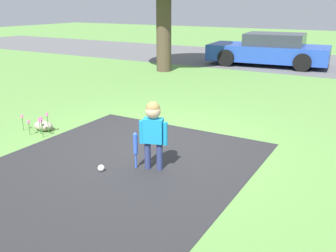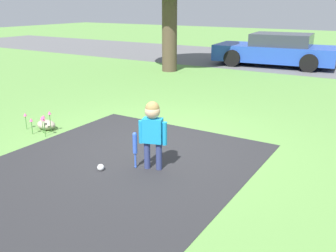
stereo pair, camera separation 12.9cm
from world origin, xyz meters
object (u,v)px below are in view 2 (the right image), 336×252
object	(u,v)px
child	(153,126)
parked_car	(276,50)
sports_ball	(101,167)
baseball_bat	(135,145)

from	to	relation	value
child	parked_car	world-z (taller)	parked_car
child	parked_car	distance (m)	10.11
sports_ball	parked_car	bearing A→B (deg)	93.43
baseball_bat	parked_car	size ratio (longest dim) A/B	0.12
baseball_bat	sports_ball	world-z (taller)	baseball_bat
child	sports_ball	xyz separation A→B (m)	(-0.59, -0.43, -0.59)
sports_ball	parked_car	distance (m)	10.50
baseball_bat	sports_ball	bearing A→B (deg)	-137.31
baseball_bat	parked_car	world-z (taller)	parked_car
baseball_bat	child	bearing A→B (deg)	23.98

